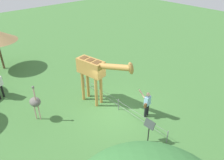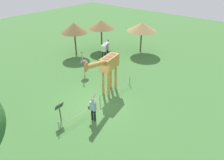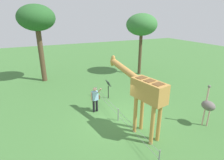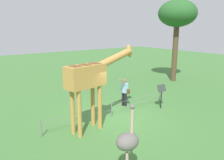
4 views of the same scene
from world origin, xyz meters
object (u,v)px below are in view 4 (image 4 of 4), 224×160
Objects in this scene: visitor at (124,90)px; tree_northeast at (177,15)px; info_sign at (162,91)px; ostrich at (128,142)px; giraffe at (92,78)px.

visitor is 0.26× the size of tree_northeast.
ostrich is at bearing -147.48° from info_sign.
giraffe is 3.48m from visitor.
giraffe is at bearing -154.94° from visitor.
info_sign is at bearing 32.52° from ostrich.
visitor is at bearing 133.64° from info_sign.
ostrich is 1.70× the size of info_sign.
tree_northeast reaches higher than visitor.
visitor reaches higher than info_sign.
ostrich is (-3.81, -4.76, 0.27)m from visitor.
giraffe reaches higher than ostrich.
tree_northeast reaches higher than ostrich.
tree_northeast reaches higher than giraffe.
visitor is at bearing -162.13° from tree_northeast.
visitor is at bearing 25.06° from giraffe.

